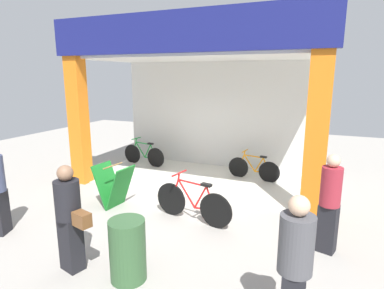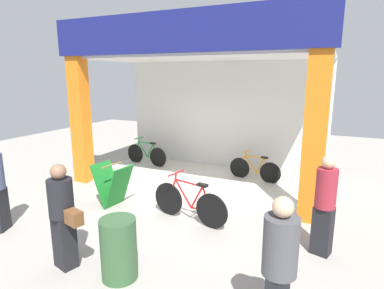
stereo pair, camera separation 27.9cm
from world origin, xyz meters
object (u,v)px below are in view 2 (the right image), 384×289
(bicycle_inside_0, at_px, (146,154))
(pedestrian_3, at_px, (279,269))
(bicycle_inside_1, at_px, (255,169))
(trash_bin, at_px, (119,249))
(sandwich_board_sign, at_px, (113,185))
(pedestrian_0, at_px, (63,215))
(pedestrian_2, at_px, (325,205))
(bicycle_parked_0, at_px, (189,203))

(bicycle_inside_0, height_order, pedestrian_3, pedestrian_3)
(bicycle_inside_1, xyz_separation_m, trash_bin, (-0.69, -5.12, 0.13))
(sandwich_board_sign, height_order, pedestrian_3, pedestrian_3)
(pedestrian_0, relative_size, pedestrian_2, 0.98)
(bicycle_inside_0, distance_m, pedestrian_0, 5.73)
(bicycle_inside_1, height_order, sandwich_board_sign, sandwich_board_sign)
(bicycle_inside_1, distance_m, pedestrian_2, 3.77)
(pedestrian_3, xyz_separation_m, trash_bin, (-2.26, 0.21, -0.43))
(bicycle_parked_0, xyz_separation_m, pedestrian_3, (2.13, -2.29, 0.50))
(bicycle_inside_1, height_order, pedestrian_0, pedestrian_0)
(pedestrian_3, bearing_deg, bicycle_inside_1, 106.37)
(bicycle_parked_0, bearing_deg, sandwich_board_sign, -179.67)
(bicycle_inside_1, distance_m, pedestrian_0, 5.51)
(pedestrian_2, height_order, trash_bin, pedestrian_2)
(bicycle_inside_0, xyz_separation_m, sandwich_board_sign, (1.15, -3.15, 0.13))
(bicycle_parked_0, xyz_separation_m, sandwich_board_sign, (-1.88, -0.01, 0.10))
(bicycle_inside_1, xyz_separation_m, pedestrian_0, (-1.60, -5.24, 0.52))
(sandwich_board_sign, bearing_deg, pedestrian_2, -2.13)
(bicycle_parked_0, height_order, trash_bin, bicycle_parked_0)
(pedestrian_2, bearing_deg, bicycle_inside_1, 120.78)
(bicycle_parked_0, bearing_deg, bicycle_inside_0, 134.05)
(pedestrian_3, bearing_deg, bicycle_inside_0, 133.58)
(bicycle_parked_0, height_order, sandwich_board_sign, bicycle_parked_0)
(sandwich_board_sign, xyz_separation_m, pedestrian_2, (4.36, -0.16, 0.37))
(pedestrian_0, bearing_deg, pedestrian_3, -1.50)
(bicycle_inside_1, xyz_separation_m, sandwich_board_sign, (-2.45, -3.04, 0.15))
(pedestrian_0, height_order, pedestrian_2, pedestrian_2)
(sandwich_board_sign, relative_size, pedestrian_2, 0.58)
(bicycle_parked_0, xyz_separation_m, pedestrian_2, (2.48, -0.17, 0.47))
(bicycle_parked_0, relative_size, pedestrian_0, 1.06)
(bicycle_inside_0, relative_size, bicycle_inside_1, 1.07)
(sandwich_board_sign, xyz_separation_m, pedestrian_0, (0.85, -2.20, 0.37))
(bicycle_inside_0, height_order, sandwich_board_sign, sandwich_board_sign)
(bicycle_parked_0, bearing_deg, pedestrian_2, -3.99)
(bicycle_inside_1, height_order, pedestrian_2, pedestrian_2)
(pedestrian_0, distance_m, trash_bin, 0.99)
(bicycle_inside_0, relative_size, sandwich_board_sign, 1.64)
(pedestrian_2, relative_size, pedestrian_3, 0.98)
(pedestrian_2, xyz_separation_m, trash_bin, (-2.60, -1.92, -0.40))
(bicycle_inside_1, relative_size, sandwich_board_sign, 1.53)
(bicycle_inside_0, bearing_deg, pedestrian_3, -46.42)
(bicycle_inside_0, xyz_separation_m, bicycle_parked_0, (3.03, -3.13, 0.04))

